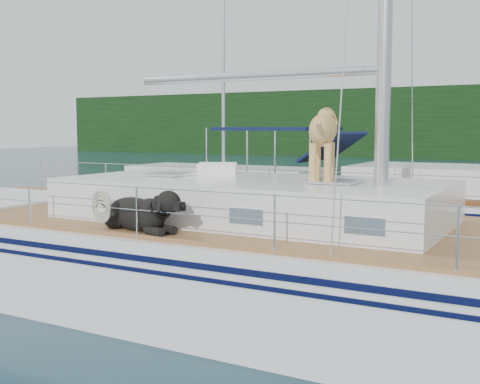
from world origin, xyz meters
The scene contains 4 objects.
ground centered at (0.00, 0.00, 0.00)m, with size 120.00×120.00×0.00m, color black.
main_sailboat centered at (0.10, 0.00, 0.68)m, with size 12.00×3.80×14.01m.
neighbor_sailboat centered at (1.73, 5.80, 0.63)m, with size 11.00×3.50×13.30m.
bg_boat_west centered at (-8.00, 14.00, 0.45)m, with size 8.00×3.00×11.65m.
Camera 1 is at (4.68, -7.26, 2.50)m, focal length 45.00 mm.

